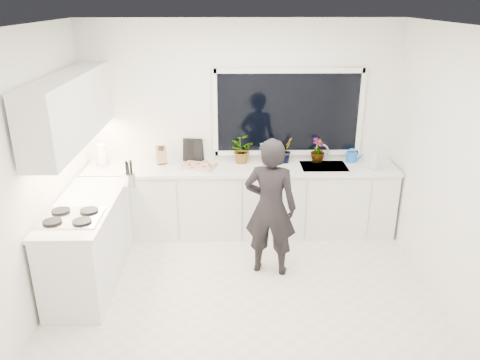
{
  "coord_description": "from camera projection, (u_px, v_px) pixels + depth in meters",
  "views": [
    {
      "loc": [
        -0.13,
        -4.13,
        2.93
      ],
      "look_at": [
        -0.04,
        0.4,
        1.15
      ],
      "focal_mm": 35.0,
      "sensor_mm": 36.0,
      "label": 1
    }
  ],
  "objects": [
    {
      "name": "floor",
      "position": [
        245.0,
        296.0,
        4.92
      ],
      "size": [
        4.0,
        3.5,
        0.02
      ],
      "primitive_type": "cube",
      "color": "beige",
      "rests_on": "ground"
    },
    {
      "name": "wall_back",
      "position": [
        241.0,
        127.0,
        6.06
      ],
      "size": [
        4.0,
        0.02,
        2.7
      ],
      "primitive_type": "cube",
      "color": "white",
      "rests_on": "ground"
    },
    {
      "name": "wall_left",
      "position": [
        31.0,
        177.0,
        4.38
      ],
      "size": [
        0.02,
        3.5,
        2.7
      ],
      "primitive_type": "cube",
      "color": "white",
      "rests_on": "ground"
    },
    {
      "name": "wall_right",
      "position": [
        455.0,
        174.0,
        4.46
      ],
      "size": [
        0.02,
        3.5,
        2.7
      ],
      "primitive_type": "cube",
      "color": "white",
      "rests_on": "ground"
    },
    {
      "name": "ceiling",
      "position": [
        246.0,
        25.0,
        3.92
      ],
      "size": [
        4.0,
        3.5,
        0.02
      ],
      "primitive_type": "cube",
      "color": "white",
      "rests_on": "wall_back"
    },
    {
      "name": "window",
      "position": [
        288.0,
        113.0,
        5.96
      ],
      "size": [
        1.8,
        0.02,
        1.0
      ],
      "primitive_type": "cube",
      "color": "black",
      "rests_on": "wall_back"
    },
    {
      "name": "base_cabinets_back",
      "position": [
        241.0,
        201.0,
        6.1
      ],
      "size": [
        3.92,
        0.58,
        0.88
      ],
      "primitive_type": "cube",
      "color": "white",
      "rests_on": "floor"
    },
    {
      "name": "base_cabinets_left",
      "position": [
        89.0,
        244.0,
        5.05
      ],
      "size": [
        0.58,
        1.6,
        0.88
      ],
      "primitive_type": "cube",
      "color": "white",
      "rests_on": "floor"
    },
    {
      "name": "countertop_back",
      "position": [
        241.0,
        168.0,
        5.92
      ],
      "size": [
        3.94,
        0.62,
        0.04
      ],
      "primitive_type": "cube",
      "color": "silver",
      "rests_on": "base_cabinets_back"
    },
    {
      "name": "countertop_left",
      "position": [
        84.0,
        205.0,
        4.88
      ],
      "size": [
        0.62,
        1.6,
        0.04
      ],
      "primitive_type": "cube",
      "color": "silver",
      "rests_on": "base_cabinets_left"
    },
    {
      "name": "upper_cabinets",
      "position": [
        71.0,
        108.0,
        4.85
      ],
      "size": [
        0.34,
        2.1,
        0.7
      ],
      "primitive_type": "cube",
      "color": "white",
      "rests_on": "wall_left"
    },
    {
      "name": "sink",
      "position": [
        324.0,
        170.0,
        5.97
      ],
      "size": [
        0.58,
        0.42,
        0.14
      ],
      "primitive_type": "cube",
      "color": "silver",
      "rests_on": "countertop_back"
    },
    {
      "name": "faucet",
      "position": [
        321.0,
        153.0,
        6.09
      ],
      "size": [
        0.03,
        0.03,
        0.22
      ],
      "primitive_type": "cylinder",
      "color": "silver",
      "rests_on": "countertop_back"
    },
    {
      "name": "stovetop",
      "position": [
        71.0,
        217.0,
        4.54
      ],
      "size": [
        0.56,
        0.48,
        0.03
      ],
      "primitive_type": "cube",
      "color": "black",
      "rests_on": "countertop_left"
    },
    {
      "name": "person",
      "position": [
        270.0,
        208.0,
        5.09
      ],
      "size": [
        0.64,
        0.5,
        1.57
      ],
      "primitive_type": "imported",
      "rotation": [
        0.0,
        0.0,
        2.91
      ],
      "color": "black",
      "rests_on": "floor"
    },
    {
      "name": "pizza_tray",
      "position": [
        198.0,
        167.0,
        5.88
      ],
      "size": [
        0.49,
        0.42,
        0.03
      ],
      "primitive_type": "cube",
      "rotation": [
        0.0,
        0.0,
        -0.32
      ],
      "color": "silver",
      "rests_on": "countertop_back"
    },
    {
      "name": "pizza",
      "position": [
        198.0,
        165.0,
        5.88
      ],
      "size": [
        0.45,
        0.38,
        0.01
      ],
      "primitive_type": "cube",
      "rotation": [
        0.0,
        0.0,
        -0.32
      ],
      "color": "red",
      "rests_on": "pizza_tray"
    },
    {
      "name": "watering_can",
      "position": [
        351.0,
        157.0,
        6.08
      ],
      "size": [
        0.17,
        0.17,
        0.13
      ],
      "primitive_type": "cylinder",
      "rotation": [
        0.0,
        0.0,
        -0.29
      ],
      "color": "blue",
      "rests_on": "countertop_back"
    },
    {
      "name": "paper_towel_roll",
      "position": [
        102.0,
        155.0,
        5.94
      ],
      "size": [
        0.13,
        0.13,
        0.26
      ],
      "primitive_type": "cylinder",
      "rotation": [
        0.0,
        0.0,
        0.17
      ],
      "color": "white",
      "rests_on": "countertop_back"
    },
    {
      "name": "knife_block",
      "position": [
        161.0,
        155.0,
        6.0
      ],
      "size": [
        0.15,
        0.14,
        0.22
      ],
      "primitive_type": "cube",
      "rotation": [
        0.0,
        0.0,
        0.32
      ],
      "color": "brown",
      "rests_on": "countertop_back"
    },
    {
      "name": "utensil_crock",
      "position": [
        130.0,
        180.0,
        5.27
      ],
      "size": [
        0.15,
        0.15,
        0.16
      ],
      "primitive_type": "cylinder",
      "rotation": [
        0.0,
        0.0,
        0.18
      ],
      "color": "silver",
      "rests_on": "countertop_left"
    },
    {
      "name": "picture_frame_large",
      "position": [
        195.0,
        151.0,
        6.09
      ],
      "size": [
        0.22,
        0.09,
        0.28
      ],
      "primitive_type": "cube",
      "rotation": [
        0.0,
        0.0,
        0.31
      ],
      "color": "black",
      "rests_on": "countertop_back"
    },
    {
      "name": "picture_frame_small",
      "position": [
        192.0,
        150.0,
        6.08
      ],
      "size": [
        0.25,
        0.06,
        0.3
      ],
      "primitive_type": "cube",
      "rotation": [
        0.0,
        0.0,
        -0.17
      ],
      "color": "black",
      "rests_on": "countertop_back"
    },
    {
      "name": "herb_plants",
      "position": [
        266.0,
        150.0,
        6.02
      ],
      "size": [
        1.33,
        0.39,
        0.34
      ],
      "color": "#26662D",
      "rests_on": "countertop_back"
    },
    {
      "name": "soap_bottles",
      "position": [
        375.0,
        160.0,
        5.77
      ],
      "size": [
        0.15,
        0.15,
        0.28
      ],
      "color": "#D8BF66",
      "rests_on": "countertop_back"
    }
  ]
}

